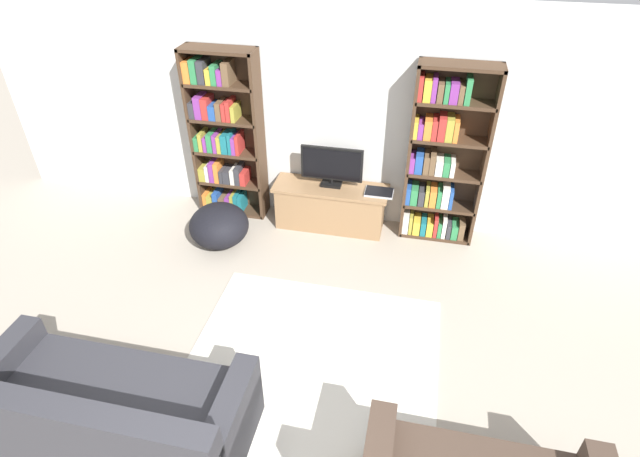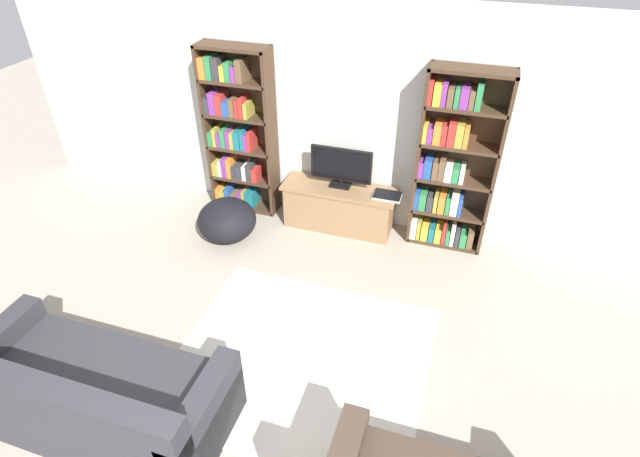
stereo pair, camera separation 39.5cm
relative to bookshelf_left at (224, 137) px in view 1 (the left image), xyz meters
The scene contains 9 objects.
wall_back 1.50m from the bookshelf_left, ahead, with size 8.80×0.06×2.60m.
bookshelf_left is the anchor object (origin of this frame).
bookshelf_right 2.54m from the bookshelf_left, ahead, with size 0.84×0.30×2.05m.
tv_stand 1.51m from the bookshelf_left, ahead, with size 1.36×0.45×0.55m.
television 1.33m from the bookshelf_left, ahead, with size 0.72×0.16×0.49m.
laptop 1.94m from the bookshelf_left, ahead, with size 0.33×0.23×0.03m.
area_rug 2.90m from the bookshelf_left, 54.65° to the right, with size 2.20×1.98×0.02m.
couch_left_sectional 3.35m from the bookshelf_left, 84.91° to the right, with size 2.02×0.90×0.84m.
beanbag_ottoman 1.06m from the bookshelf_left, 80.04° to the right, with size 0.68×0.68×0.48m, color black.
Camera 1 is at (0.81, -1.03, 3.56)m, focal length 28.00 mm.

